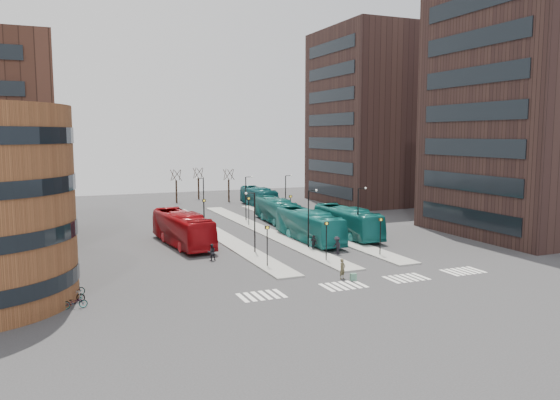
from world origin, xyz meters
name	(u,v)px	position (x,y,z in m)	size (l,w,h in m)	color
ground	(382,298)	(0.00, 0.00, 0.00)	(160.00, 160.00, 0.00)	#2A2A2D
island_left	(216,233)	(-4.00, 30.00, 0.07)	(2.50, 45.00, 0.15)	gray
island_mid	(262,230)	(2.00, 30.00, 0.07)	(2.50, 45.00, 0.15)	gray
island_right	(306,227)	(8.00, 30.00, 0.07)	(2.50, 45.00, 0.15)	gray
suitcase	(353,277)	(0.48, 5.01, 0.30)	(0.48, 0.38, 0.60)	navy
red_bus	(183,229)	(-9.25, 24.82, 1.82)	(3.06, 13.09, 3.65)	#9D0C11
teal_bus_a	(309,226)	(4.39, 21.59, 1.77)	(2.98, 12.74, 3.55)	#16706D
teal_bus_b	(276,210)	(6.07, 35.40, 1.66)	(2.79, 11.94, 3.33)	#146460
teal_bus_c	(347,222)	(9.85, 22.49, 1.74)	(2.93, 12.51, 3.48)	#146562
teal_bus_d	(258,197)	(9.62, 51.83, 1.62)	(2.72, 11.62, 3.24)	#12555B
traveller	(342,269)	(-0.09, 5.84, 0.85)	(0.62, 0.41, 1.70)	#49422C
commuter_a	(212,252)	(-8.34, 16.48, 0.82)	(0.79, 0.62, 1.63)	black
commuter_b	(314,243)	(2.63, 16.78, 0.81)	(0.95, 0.39, 1.61)	black
commuter_c	(337,245)	(4.10, 14.46, 0.89)	(1.15, 0.66, 1.79)	black
bicycle_near	(75,302)	(-21.00, 6.13, 0.44)	(0.59, 1.69, 0.89)	gray
bicycle_mid	(74,295)	(-21.00, 7.77, 0.49)	(0.46, 1.63, 0.98)	gray
bicycle_far	(73,289)	(-21.00, 9.56, 0.46)	(0.61, 1.75, 0.92)	gray
crosswalk_stripes	(373,282)	(1.75, 4.00, 0.01)	(22.35, 2.40, 0.01)	silver
tower_near	(537,109)	(31.98, 16.00, 15.00)	(20.12, 20.00, 30.00)	#33201C
tower_far	(380,117)	(31.98, 50.00, 15.00)	(20.12, 20.00, 30.00)	#33201C
sign_poles	(281,220)	(1.60, 23.00, 2.41)	(12.45, 22.12, 3.65)	black
lamp_posts	(273,204)	(2.64, 28.00, 3.58)	(14.04, 20.24, 6.12)	black
bare_trees	(201,186)	(2.67, 62.67, 2.72)	(10.97, 8.14, 5.90)	black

